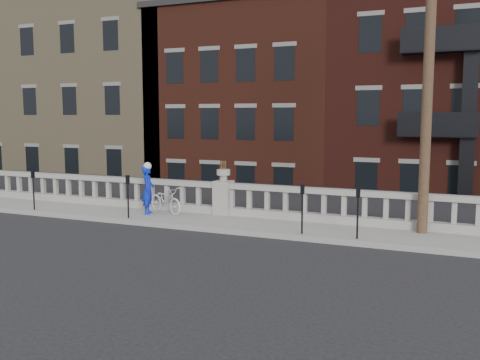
# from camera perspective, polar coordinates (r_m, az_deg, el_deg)

# --- Properties ---
(ground) EXTENTS (120.00, 120.00, 0.00)m
(ground) POSITION_cam_1_polar(r_m,az_deg,el_deg) (14.16, -8.61, -6.90)
(ground) COLOR black
(ground) RESTS_ON ground
(sidewalk) EXTENTS (32.00, 2.20, 0.15)m
(sidewalk) POSITION_cam_1_polar(r_m,az_deg,el_deg) (16.70, -3.15, -4.46)
(sidewalk) COLOR gray
(sidewalk) RESTS_ON ground
(balustrade) EXTENTS (28.00, 0.34, 1.03)m
(balustrade) POSITION_cam_1_polar(r_m,az_deg,el_deg) (17.44, -1.77, -2.08)
(balustrade) COLOR gray
(balustrade) RESTS_ON sidewalk
(planter_pedestal) EXTENTS (0.55, 0.55, 1.76)m
(planter_pedestal) POSITION_cam_1_polar(r_m,az_deg,el_deg) (17.41, -1.77, -1.46)
(planter_pedestal) COLOR gray
(planter_pedestal) RESTS_ON sidewalk
(lower_level) EXTENTS (80.00, 44.00, 20.80)m
(lower_level) POSITION_cam_1_polar(r_m,az_deg,el_deg) (35.35, 12.39, 5.54)
(lower_level) COLOR #605E59
(lower_level) RESTS_ON ground
(utility_pole) EXTENTS (1.60, 0.28, 10.00)m
(utility_pole) POSITION_cam_1_polar(r_m,az_deg,el_deg) (15.40, 19.57, 13.51)
(utility_pole) COLOR #422D1E
(utility_pole) RESTS_ON sidewalk
(parking_meter_a) EXTENTS (0.10, 0.09, 1.36)m
(parking_meter_a) POSITION_cam_1_polar(r_m,az_deg,el_deg) (19.55, -21.19, -0.52)
(parking_meter_a) COLOR black
(parking_meter_a) RESTS_ON sidewalk
(parking_meter_b) EXTENTS (0.10, 0.09, 1.36)m
(parking_meter_b) POSITION_cam_1_polar(r_m,az_deg,el_deg) (17.08, -11.87, -1.21)
(parking_meter_b) COLOR black
(parking_meter_b) RESTS_ON sidewalk
(parking_meter_c) EXTENTS (0.10, 0.09, 1.36)m
(parking_meter_c) POSITION_cam_1_polar(r_m,az_deg,el_deg) (14.59, 6.66, -2.47)
(parking_meter_c) COLOR black
(parking_meter_c) RESTS_ON sidewalk
(parking_meter_d) EXTENTS (0.10, 0.09, 1.36)m
(parking_meter_d) POSITION_cam_1_polar(r_m,az_deg,el_deg) (14.24, 12.46, -2.82)
(parking_meter_d) COLOR black
(parking_meter_d) RESTS_ON sidewalk
(bicycle) EXTENTS (1.77, 1.23, 0.88)m
(bicycle) POSITION_cam_1_polar(r_m,az_deg,el_deg) (17.82, -7.95, -2.11)
(bicycle) COLOR silver
(bicycle) RESTS_ON sidewalk
(cyclist) EXTENTS (0.57, 0.68, 1.59)m
(cyclist) POSITION_cam_1_polar(r_m,az_deg,el_deg) (17.73, -9.79, -1.03)
(cyclist) COLOR #0D23C8
(cyclist) RESTS_ON sidewalk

